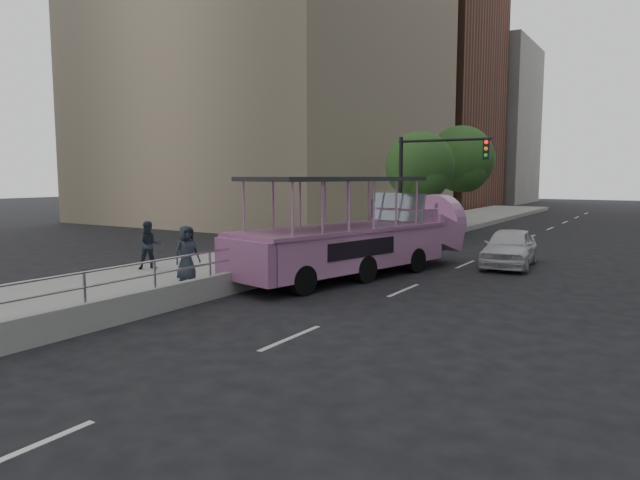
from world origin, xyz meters
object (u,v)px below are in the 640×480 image
Objects in this scene: pedestrian_mid at (149,245)px; traffic_signal at (425,175)px; parking_sign at (374,220)px; street_tree_near at (421,169)px; pedestrian_far at (187,253)px; street_tree_far at (462,161)px; car at (510,247)px; duck_boat at (363,239)px.

pedestrian_mid is 0.31× the size of traffic_signal.
parking_sign is 0.43× the size of street_tree_near.
pedestrian_mid is 15.22m from street_tree_near.
pedestrian_mid is at bearing 88.02° from pedestrian_far.
street_tree_far is (4.11, 20.45, 3.19)m from pedestrian_mid.
street_tree_near reaches higher than car.
pedestrian_far is 21.62m from street_tree_far.
duck_boat is 2.45× the size of car.
pedestrian_far is (2.62, -0.88, 0.02)m from pedestrian_mid.
street_tree_near reaches higher than pedestrian_far.
pedestrian_mid is (-5.83, -4.41, -0.16)m from duck_boat.
parking_sign is at bearing 8.50° from pedestrian_mid.
traffic_signal is 0.91× the size of street_tree_near.
street_tree_far is at bearing 12.71° from pedestrian_far.
pedestrian_far is 0.32× the size of traffic_signal.
street_tree_near reaches higher than parking_sign.
pedestrian_far is 0.67× the size of parking_sign.
traffic_signal is (2.89, 11.91, 2.36)m from pedestrian_far.
street_tree_far reaches higher than duck_boat.
car is 2.65× the size of pedestrian_mid.
street_tree_far is at bearing 88.09° from street_tree_near.
car is at bearing -12.74° from pedestrian_mid.
car is 12.17m from pedestrian_far.
duck_boat is at bearing -68.53° from parking_sign.
traffic_signal reaches higher than duck_boat.
duck_boat is at bearing -83.86° from street_tree_far.
parking_sign is (4.21, 8.53, 0.47)m from pedestrian_mid.
pedestrian_mid is at bearing -116.29° from parking_sign.
car is at bearing 49.04° from duck_boat.
duck_boat is 1.64× the size of street_tree_far.
traffic_signal is at bearing -65.02° from street_tree_near.
parking_sign is at bearing 178.92° from car.
car is 13.26m from pedestrian_mid.
traffic_signal is 3.80m from street_tree_near.
traffic_signal is (-0.33, 6.62, 2.23)m from duck_boat.
street_tree_far is at bearing 110.82° from car.
parking_sign is 3.40m from traffic_signal.
car is 8.62m from street_tree_near.
traffic_signal reaches higher than pedestrian_mid.
traffic_signal reaches higher than car.
car is 0.83× the size of traffic_signal.
street_tree_far is (0.20, 6.00, 0.49)m from street_tree_near.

